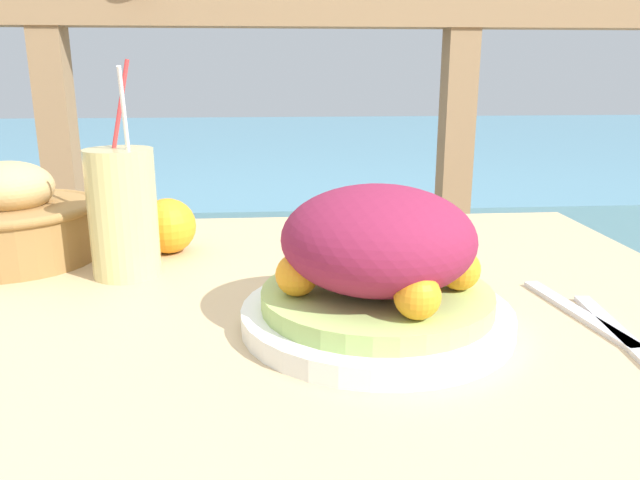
{
  "coord_description": "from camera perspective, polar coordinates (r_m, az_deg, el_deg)",
  "views": [
    {
      "loc": [
        0.02,
        -0.61,
        0.94
      ],
      "look_at": [
        0.07,
        0.05,
        0.76
      ],
      "focal_mm": 35.0,
      "sensor_mm": 36.0,
      "label": 1
    }
  ],
  "objects": [
    {
      "name": "bread_basket",
      "position": [
        0.89,
        -26.29,
        1.55
      ],
      "size": [
        0.21,
        0.21,
        0.13
      ],
      "color": "olive",
      "rests_on": "patio_table"
    },
    {
      "name": "sea_backdrop",
      "position": [
        4.01,
        -4.77,
        5.46
      ],
      "size": [
        12.0,
        4.0,
        0.5
      ],
      "color": "#568EA8",
      "rests_on": "ground_plane"
    },
    {
      "name": "orange_near_basket",
      "position": [
        0.86,
        -13.71,
        1.26
      ],
      "size": [
        0.07,
        0.07,
        0.07
      ],
      "color": "orange",
      "rests_on": "patio_table"
    },
    {
      "name": "railing_fence",
      "position": [
        1.46,
        -5.31,
        9.55
      ],
      "size": [
        2.8,
        0.08,
        1.12
      ],
      "color": "#937551",
      "rests_on": "ground_plane"
    },
    {
      "name": "drink_glass",
      "position": [
        0.77,
        -17.57,
        2.39
      ],
      "size": [
        0.08,
        0.08,
        0.25
      ],
      "color": "#DBCC7F",
      "rests_on": "patio_table"
    },
    {
      "name": "knife",
      "position": [
        0.65,
        25.56,
        -7.62
      ],
      "size": [
        0.03,
        0.18,
        0.0
      ],
      "color": "silver",
      "rests_on": "patio_table"
    },
    {
      "name": "fork",
      "position": [
        0.69,
        22.46,
        -6.13
      ],
      "size": [
        0.04,
        0.18,
        0.0
      ],
      "color": "silver",
      "rests_on": "patio_table"
    },
    {
      "name": "salad_plate",
      "position": [
        0.59,
        5.28,
        -2.54
      ],
      "size": [
        0.26,
        0.26,
        0.14
      ],
      "color": "white",
      "rests_on": "patio_table"
    },
    {
      "name": "patio_table",
      "position": [
        0.7,
        -5.59,
        -13.7
      ],
      "size": [
        1.03,
        0.82,
        0.7
      ],
      "color": "tan",
      "rests_on": "ground_plane"
    }
  ]
}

